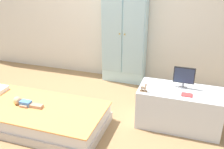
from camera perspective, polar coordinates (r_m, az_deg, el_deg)
ground_plane at (r=3.30m, az=-8.80°, el=-10.73°), size 10.00×10.00×0.02m
bed at (r=3.32m, az=-17.23°, el=-8.54°), size 1.80×0.81×0.26m
doll at (r=3.29m, az=-19.28°, el=-5.82°), size 0.39×0.13×0.10m
wardrobe at (r=4.07m, az=2.78°, el=9.45°), size 0.69×0.26×1.67m
tv_stand at (r=3.20m, az=14.63°, el=-7.20°), size 0.96×0.48×0.48m
tv_monitor at (r=3.10m, az=15.73°, el=-0.38°), size 0.24×0.10×0.25m
rocking_horse_toy at (r=2.95m, az=7.15°, el=-2.94°), size 0.09×0.04×0.11m
book_red at (r=2.98m, az=16.31°, el=-4.37°), size 0.12×0.09×0.01m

